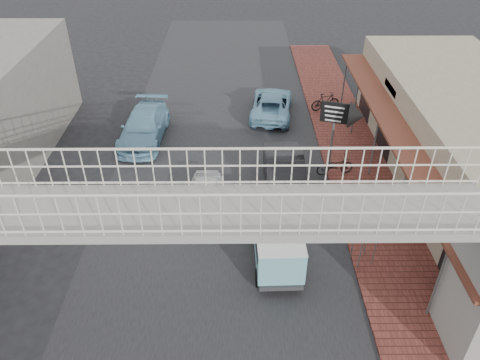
{
  "coord_description": "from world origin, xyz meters",
  "views": [
    {
      "loc": [
        0.8,
        -12.87,
        12.22
      ],
      "look_at": [
        0.92,
        2.14,
        1.8
      ],
      "focal_mm": 35.0,
      "sensor_mm": 36.0,
      "label": 1
    }
  ],
  "objects_px": {
    "white_hatchback": "(206,199)",
    "arrow_sign": "(354,116)",
    "angkot_curb": "(272,104)",
    "angkot_van": "(277,237)",
    "angkot_far": "(144,127)",
    "dark_sedan": "(285,176)",
    "street_clock": "(372,205)",
    "motorcycle_far": "(325,102)",
    "motorcycle_near": "(335,165)"
  },
  "relations": [
    {
      "from": "motorcycle_near",
      "to": "angkot_curb",
      "type": "bearing_deg",
      "value": 11.61
    },
    {
      "from": "dark_sedan",
      "to": "street_clock",
      "type": "distance_m",
      "value": 5.44
    },
    {
      "from": "white_hatchback",
      "to": "dark_sedan",
      "type": "relative_size",
      "value": 0.75
    },
    {
      "from": "angkot_far",
      "to": "street_clock",
      "type": "xyz_separation_m",
      "value": [
        9.3,
        -9.17,
        1.92
      ]
    },
    {
      "from": "angkot_curb",
      "to": "motorcycle_far",
      "type": "height_order",
      "value": "angkot_curb"
    },
    {
      "from": "white_hatchback",
      "to": "street_clock",
      "type": "height_order",
      "value": "street_clock"
    },
    {
      "from": "dark_sedan",
      "to": "street_clock",
      "type": "xyz_separation_m",
      "value": [
        2.43,
        -4.5,
        1.87
      ]
    },
    {
      "from": "angkot_curb",
      "to": "arrow_sign",
      "type": "distance_m",
      "value": 6.89
    },
    {
      "from": "angkot_far",
      "to": "angkot_van",
      "type": "distance_m",
      "value": 10.95
    },
    {
      "from": "street_clock",
      "to": "arrow_sign",
      "type": "xyz_separation_m",
      "value": [
        0.67,
        6.23,
        0.14
      ]
    },
    {
      "from": "angkot_curb",
      "to": "angkot_van",
      "type": "bearing_deg",
      "value": 94.7
    },
    {
      "from": "dark_sedan",
      "to": "angkot_curb",
      "type": "bearing_deg",
      "value": 90.67
    },
    {
      "from": "dark_sedan",
      "to": "angkot_far",
      "type": "xyz_separation_m",
      "value": [
        -6.87,
        4.68,
        -0.05
      ]
    },
    {
      "from": "dark_sedan",
      "to": "angkot_far",
      "type": "distance_m",
      "value": 8.31
    },
    {
      "from": "angkot_van",
      "to": "angkot_far",
      "type": "bearing_deg",
      "value": 123.07
    },
    {
      "from": "dark_sedan",
      "to": "angkot_curb",
      "type": "height_order",
      "value": "dark_sedan"
    },
    {
      "from": "dark_sedan",
      "to": "angkot_van",
      "type": "relative_size",
      "value": 1.31
    },
    {
      "from": "white_hatchback",
      "to": "arrow_sign",
      "type": "bearing_deg",
      "value": 25.64
    },
    {
      "from": "dark_sedan",
      "to": "arrow_sign",
      "type": "xyz_separation_m",
      "value": [
        3.1,
        1.73,
        2.0
      ]
    },
    {
      "from": "angkot_curb",
      "to": "angkot_van",
      "type": "distance_m",
      "value": 11.82
    },
    {
      "from": "dark_sedan",
      "to": "motorcycle_far",
      "type": "distance_m",
      "value": 8.4
    },
    {
      "from": "arrow_sign",
      "to": "motorcycle_far",
      "type": "bearing_deg",
      "value": 108.15
    },
    {
      "from": "motorcycle_near",
      "to": "arrow_sign",
      "type": "bearing_deg",
      "value": -60.42
    },
    {
      "from": "white_hatchback",
      "to": "motorcycle_far",
      "type": "bearing_deg",
      "value": 55.05
    },
    {
      "from": "dark_sedan",
      "to": "street_clock",
      "type": "bearing_deg",
      "value": -61.52
    },
    {
      "from": "dark_sedan",
      "to": "street_clock",
      "type": "height_order",
      "value": "street_clock"
    },
    {
      "from": "motorcycle_near",
      "to": "motorcycle_far",
      "type": "distance_m",
      "value": 6.68
    },
    {
      "from": "motorcycle_near",
      "to": "street_clock",
      "type": "height_order",
      "value": "street_clock"
    },
    {
      "from": "white_hatchback",
      "to": "dark_sedan",
      "type": "bearing_deg",
      "value": 22.26
    },
    {
      "from": "angkot_far",
      "to": "motorcycle_far",
      "type": "relative_size",
      "value": 2.93
    },
    {
      "from": "angkot_curb",
      "to": "dark_sedan",
      "type": "bearing_deg",
      "value": 98.08
    },
    {
      "from": "white_hatchback",
      "to": "angkot_curb",
      "type": "relative_size",
      "value": 0.76
    },
    {
      "from": "white_hatchback",
      "to": "street_clock",
      "type": "bearing_deg",
      "value": -28.3
    },
    {
      "from": "arrow_sign",
      "to": "street_clock",
      "type": "bearing_deg",
      "value": -78.57
    },
    {
      "from": "angkot_far",
      "to": "angkot_van",
      "type": "bearing_deg",
      "value": -52.23
    },
    {
      "from": "angkot_far",
      "to": "angkot_van",
      "type": "relative_size",
      "value": 1.39
    },
    {
      "from": "dark_sedan",
      "to": "motorcycle_near",
      "type": "bearing_deg",
      "value": 25.96
    },
    {
      "from": "angkot_van",
      "to": "street_clock",
      "type": "relative_size",
      "value": 1.18
    },
    {
      "from": "white_hatchback",
      "to": "angkot_van",
      "type": "xyz_separation_m",
      "value": [
        2.72,
        -2.94,
        0.51
      ]
    },
    {
      "from": "angkot_curb",
      "to": "street_clock",
      "type": "xyz_separation_m",
      "value": [
        2.5,
        -11.96,
        2.0
      ]
    },
    {
      "from": "angkot_van",
      "to": "motorcycle_far",
      "type": "xyz_separation_m",
      "value": [
        3.69,
        12.15,
        -0.5
      ]
    },
    {
      "from": "motorcycle_near",
      "to": "angkot_far",
      "type": "bearing_deg",
      "value": 59.29
    },
    {
      "from": "angkot_curb",
      "to": "street_clock",
      "type": "distance_m",
      "value": 12.39
    },
    {
      "from": "motorcycle_near",
      "to": "street_clock",
      "type": "relative_size",
      "value": 0.57
    },
    {
      "from": "angkot_van",
      "to": "motorcycle_far",
      "type": "distance_m",
      "value": 12.71
    },
    {
      "from": "angkot_curb",
      "to": "angkot_far",
      "type": "bearing_deg",
      "value": 29.85
    },
    {
      "from": "angkot_curb",
      "to": "arrow_sign",
      "type": "relative_size",
      "value": 1.42
    },
    {
      "from": "dark_sedan",
      "to": "street_clock",
      "type": "relative_size",
      "value": 1.56
    },
    {
      "from": "street_clock",
      "to": "arrow_sign",
      "type": "relative_size",
      "value": 0.92
    },
    {
      "from": "angkot_van",
      "to": "motorcycle_near",
      "type": "height_order",
      "value": "angkot_van"
    }
  ]
}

